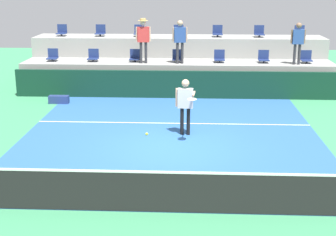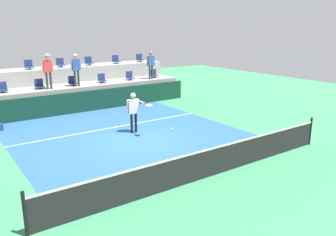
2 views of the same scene
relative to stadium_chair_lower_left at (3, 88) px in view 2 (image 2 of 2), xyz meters
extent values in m
plane|color=#388456|center=(3.56, -7.23, -1.46)|extent=(40.00, 40.00, 0.00)
cube|color=#285693|center=(3.56, -6.23, -1.46)|extent=(9.00, 10.00, 0.01)
cube|color=white|center=(3.56, -4.83, -1.46)|extent=(9.00, 0.06, 0.00)
cylinder|color=black|center=(-1.64, -11.23, -0.93)|extent=(0.08, 0.08, 1.07)
cylinder|color=black|center=(8.76, -11.23, -0.93)|extent=(0.08, 0.08, 1.07)
cube|color=black|center=(3.56, -11.23, -1.01)|extent=(10.40, 0.01, 0.87)
cube|color=white|center=(3.56, -11.23, -0.57)|extent=(10.40, 0.02, 0.05)
cube|color=#0F3323|center=(3.56, -1.23, -0.91)|extent=(13.00, 0.16, 1.10)
cube|color=gray|center=(3.56, 0.07, -0.84)|extent=(13.00, 1.80, 1.25)
cube|color=gray|center=(3.56, 1.87, -0.41)|extent=(13.00, 1.80, 2.10)
cylinder|color=#2D2D33|center=(0.00, -0.08, -0.16)|extent=(0.08, 0.08, 0.10)
cube|color=navy|center=(0.00, -0.08, -0.09)|extent=(0.44, 0.40, 0.04)
cube|color=navy|center=(0.00, 0.10, 0.12)|extent=(0.44, 0.04, 0.38)
cylinder|color=#2D2D33|center=(1.77, -0.08, -0.16)|extent=(0.08, 0.08, 0.10)
cube|color=navy|center=(1.77, -0.08, -0.09)|extent=(0.44, 0.40, 0.04)
cube|color=navy|center=(1.77, 0.10, 0.12)|extent=(0.44, 0.04, 0.38)
cylinder|color=#2D2D33|center=(3.57, -0.08, -0.16)|extent=(0.08, 0.08, 0.10)
cube|color=navy|center=(3.57, -0.08, -0.09)|extent=(0.44, 0.40, 0.04)
cube|color=navy|center=(3.57, 0.10, 0.12)|extent=(0.44, 0.04, 0.38)
cylinder|color=#2D2D33|center=(5.31, -0.08, -0.16)|extent=(0.08, 0.08, 0.10)
cube|color=navy|center=(5.31, -0.08, -0.09)|extent=(0.44, 0.40, 0.04)
cube|color=navy|center=(5.31, 0.10, 0.12)|extent=(0.44, 0.04, 0.38)
cylinder|color=#2D2D33|center=(7.14, -0.08, -0.16)|extent=(0.08, 0.08, 0.10)
cube|color=navy|center=(7.14, -0.08, -0.09)|extent=(0.44, 0.40, 0.04)
cube|color=navy|center=(7.14, 0.10, 0.12)|extent=(0.44, 0.04, 0.38)
cylinder|color=#2D2D33|center=(8.90, -0.08, -0.16)|extent=(0.08, 0.08, 0.10)
cube|color=navy|center=(8.90, -0.08, -0.09)|extent=(0.44, 0.40, 0.04)
cube|color=navy|center=(8.90, 0.10, 0.12)|extent=(0.44, 0.04, 0.38)
cylinder|color=#2D2D33|center=(1.77, 1.72, 0.69)|extent=(0.08, 0.08, 0.10)
cube|color=navy|center=(1.77, 1.72, 0.76)|extent=(0.44, 0.40, 0.04)
cube|color=navy|center=(1.77, 1.90, 0.97)|extent=(0.44, 0.04, 0.38)
cylinder|color=#2D2D33|center=(3.55, 1.72, 0.69)|extent=(0.08, 0.08, 0.10)
cube|color=navy|center=(3.55, 1.72, 0.76)|extent=(0.44, 0.40, 0.04)
cube|color=navy|center=(3.55, 1.90, 0.97)|extent=(0.44, 0.04, 0.38)
cylinder|color=#2D2D33|center=(5.30, 1.72, 0.69)|extent=(0.08, 0.08, 0.10)
cube|color=navy|center=(5.30, 1.72, 0.76)|extent=(0.44, 0.40, 0.04)
cube|color=navy|center=(5.30, 1.90, 0.97)|extent=(0.44, 0.04, 0.38)
cylinder|color=#2D2D33|center=(7.15, 1.72, 0.69)|extent=(0.08, 0.08, 0.10)
cube|color=navy|center=(7.15, 1.72, 0.76)|extent=(0.44, 0.40, 0.04)
cube|color=navy|center=(7.15, 1.90, 0.97)|extent=(0.44, 0.04, 0.38)
cylinder|color=#2D2D33|center=(8.93, 1.72, 0.69)|extent=(0.08, 0.08, 0.10)
cube|color=navy|center=(8.93, 1.72, 0.76)|extent=(0.44, 0.40, 0.04)
cube|color=navy|center=(8.93, 1.90, 0.97)|extent=(0.44, 0.04, 0.38)
cylinder|color=black|center=(3.88, -6.00, -1.04)|extent=(0.12, 0.12, 0.85)
cylinder|color=black|center=(4.08, -6.01, -1.04)|extent=(0.12, 0.12, 0.85)
cube|color=#B2B2B7|center=(3.98, -6.01, -0.31)|extent=(0.47, 0.21, 0.60)
sphere|color=tan|center=(3.98, -6.01, 0.15)|extent=(0.25, 0.25, 0.23)
cylinder|color=tan|center=(3.72, -5.99, -0.29)|extent=(0.07, 0.07, 0.57)
cylinder|color=tan|center=(4.23, -6.29, -0.11)|extent=(0.11, 0.54, 0.07)
cylinder|color=black|center=(4.20, -6.66, -0.11)|extent=(0.05, 0.26, 0.04)
ellipsoid|color=silver|center=(4.18, -6.94, -0.11)|extent=(0.28, 0.34, 0.03)
cylinder|color=#2D2D33|center=(2.07, -0.39, 0.22)|extent=(0.12, 0.12, 0.87)
cylinder|color=#2D2D33|center=(2.27, -0.37, 0.22)|extent=(0.12, 0.12, 0.87)
cube|color=red|center=(2.17, -0.38, 0.97)|extent=(0.49, 0.23, 0.62)
sphere|color=beige|center=(2.17, -0.38, 1.44)|extent=(0.26, 0.26, 0.24)
cylinder|color=beige|center=(1.90, -0.41, 0.98)|extent=(0.08, 0.08, 0.58)
cylinder|color=beige|center=(2.44, -0.36, 0.98)|extent=(0.08, 0.08, 0.58)
cylinder|color=tan|center=(2.17, -0.38, 1.52)|extent=(0.47, 0.47, 0.01)
cylinder|color=tan|center=(2.17, -0.38, 1.57)|extent=(0.27, 0.27, 0.09)
cylinder|color=#2D2D33|center=(3.57, -0.39, 0.22)|extent=(0.12, 0.12, 0.86)
cylinder|color=#2D2D33|center=(3.76, -0.37, 0.22)|extent=(0.12, 0.12, 0.86)
cube|color=#2D4C8C|center=(3.67, -0.38, 0.96)|extent=(0.49, 0.23, 0.61)
sphere|color=tan|center=(3.67, -0.38, 1.43)|extent=(0.26, 0.26, 0.23)
cylinder|color=tan|center=(3.40, -0.41, 0.97)|extent=(0.08, 0.08, 0.58)
cylinder|color=tan|center=(3.93, -0.35, 0.97)|extent=(0.08, 0.08, 0.58)
cylinder|color=#2D2D33|center=(8.32, -0.39, 0.20)|extent=(0.12, 0.12, 0.83)
cylinder|color=#2D2D33|center=(8.51, -0.38, 0.20)|extent=(0.12, 0.12, 0.83)
cube|color=#2D4C8C|center=(8.42, -0.38, 0.91)|extent=(0.46, 0.20, 0.59)
sphere|color=#846047|center=(8.42, -0.38, 1.36)|extent=(0.24, 0.24, 0.22)
cylinder|color=#846047|center=(8.16, -0.40, 0.92)|extent=(0.07, 0.07, 0.55)
cylinder|color=#846047|center=(8.67, -0.37, 0.92)|extent=(0.07, 0.07, 0.55)
sphere|color=#CCE033|center=(3.17, -9.91, -0.20)|extent=(0.07, 0.07, 0.07)
camera|label=1|loc=(4.16, -20.33, 3.19)|focal=52.21mm
camera|label=2|loc=(-2.87, -18.31, 2.95)|focal=36.51mm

